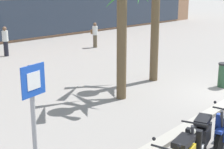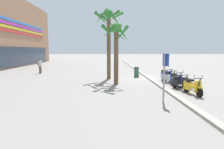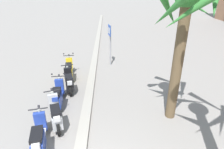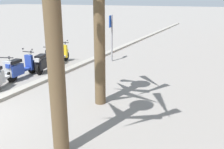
{
  "view_description": "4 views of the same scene",
  "coord_description": "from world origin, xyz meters",
  "px_view_note": "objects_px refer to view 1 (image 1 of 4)",
  "views": [
    {
      "loc": [
        -11.71,
        -4.24,
        3.74
      ],
      "look_at": [
        -3.81,
        2.75,
        1.03
      ],
      "focal_mm": 53.37,
      "sensor_mm": 36.0,
      "label": 1
    },
    {
      "loc": [
        -17.37,
        3.59,
        2.57
      ],
      "look_at": [
        -5.31,
        3.29,
        1.02
      ],
      "focal_mm": 30.76,
      "sensor_mm": 36.0,
      "label": 2
    },
    {
      "loc": [
        2.65,
        0.63,
        4.35
      ],
      "look_at": [
        -4.65,
        0.83,
        1.0
      ],
      "focal_mm": 30.8,
      "sensor_mm": 36.0,
      "label": 3
    },
    {
      "loc": [
        3.4,
        6.52,
        3.25
      ],
      "look_at": [
        -2.53,
        3.63,
        1.21
      ],
      "focal_mm": 39.94,
      "sensor_mm": 36.0,
      "label": 4
    }
  ],
  "objects_px": {
    "palm_tree_mid_walkway": "(122,1)",
    "pedestrian_window_shopping": "(95,34)",
    "crossing_sign": "(34,110)",
    "litter_bin": "(224,75)",
    "pedestrian_by_palm_tree": "(5,41)",
    "scooter_black_far_back": "(199,138)"
  },
  "relations": [
    {
      "from": "scooter_black_far_back",
      "to": "litter_bin",
      "type": "distance_m",
      "value": 6.09
    },
    {
      "from": "palm_tree_mid_walkway",
      "to": "litter_bin",
      "type": "relative_size",
      "value": 4.77
    },
    {
      "from": "scooter_black_far_back",
      "to": "crossing_sign",
      "type": "bearing_deg",
      "value": 148.22
    },
    {
      "from": "crossing_sign",
      "to": "pedestrian_window_shopping",
      "type": "distance_m",
      "value": 15.77
    },
    {
      "from": "litter_bin",
      "to": "crossing_sign",
      "type": "bearing_deg",
      "value": -179.99
    },
    {
      "from": "palm_tree_mid_walkway",
      "to": "crossing_sign",
      "type": "bearing_deg",
      "value": -157.75
    },
    {
      "from": "pedestrian_by_palm_tree",
      "to": "pedestrian_window_shopping",
      "type": "distance_m",
      "value": 5.74
    },
    {
      "from": "pedestrian_window_shopping",
      "to": "crossing_sign",
      "type": "bearing_deg",
      "value": -139.88
    },
    {
      "from": "crossing_sign",
      "to": "pedestrian_by_palm_tree",
      "type": "bearing_deg",
      "value": 61.09
    },
    {
      "from": "crossing_sign",
      "to": "palm_tree_mid_walkway",
      "type": "relative_size",
      "value": 0.53
    },
    {
      "from": "pedestrian_window_shopping",
      "to": "litter_bin",
      "type": "bearing_deg",
      "value": -107.37
    },
    {
      "from": "palm_tree_mid_walkway",
      "to": "pedestrian_window_shopping",
      "type": "height_order",
      "value": "palm_tree_mid_walkway"
    },
    {
      "from": "palm_tree_mid_walkway",
      "to": "scooter_black_far_back",
      "type": "bearing_deg",
      "value": -117.07
    },
    {
      "from": "crossing_sign",
      "to": "palm_tree_mid_walkway",
      "type": "bearing_deg",
      "value": 22.25
    },
    {
      "from": "crossing_sign",
      "to": "litter_bin",
      "type": "xyz_separation_m",
      "value": [
        8.87,
        0.0,
        -1.02
      ]
    },
    {
      "from": "scooter_black_far_back",
      "to": "litter_bin",
      "type": "height_order",
      "value": "scooter_black_far_back"
    },
    {
      "from": "litter_bin",
      "to": "palm_tree_mid_walkway",
      "type": "bearing_deg",
      "value": 150.53
    },
    {
      "from": "pedestrian_by_palm_tree",
      "to": "pedestrian_window_shopping",
      "type": "height_order",
      "value": "pedestrian_by_palm_tree"
    },
    {
      "from": "palm_tree_mid_walkway",
      "to": "pedestrian_by_palm_tree",
      "type": "relative_size",
      "value": 2.68
    },
    {
      "from": "scooter_black_far_back",
      "to": "litter_bin",
      "type": "bearing_deg",
      "value": 18.34
    },
    {
      "from": "palm_tree_mid_walkway",
      "to": "pedestrian_window_shopping",
      "type": "distance_m",
      "value": 10.89
    },
    {
      "from": "crossing_sign",
      "to": "litter_bin",
      "type": "bearing_deg",
      "value": 0.01
    }
  ]
}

